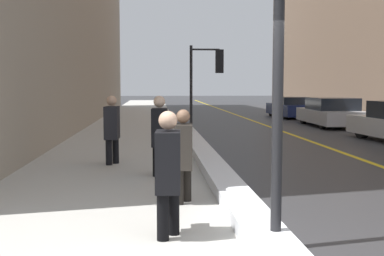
{
  "coord_description": "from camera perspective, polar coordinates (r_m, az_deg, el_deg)",
  "views": [
    {
      "loc": [
        -1.08,
        -4.59,
        1.81
      ],
      "look_at": [
        -0.4,
        4.0,
        1.05
      ],
      "focal_mm": 45.0,
      "sensor_mm": 36.0,
      "label": 1
    }
  ],
  "objects": [
    {
      "name": "sidewalk_slab",
      "position": [
        19.7,
        -7.18,
        -0.24
      ],
      "size": [
        4.0,
        80.0,
        0.01
      ],
      "color": "#B2AFA8",
      "rests_on": "ground"
    },
    {
      "name": "road_centre_stripe",
      "position": [
        20.32,
        9.98,
        -0.13
      ],
      "size": [
        0.16,
        80.0,
        0.0
      ],
      "color": "gold",
      "rests_on": "ground"
    },
    {
      "name": "snow_bank_curb",
      "position": [
        11.2,
        1.86,
        -3.7
      ],
      "size": [
        0.52,
        15.46,
        0.22
      ],
      "color": "white",
      "rests_on": "ground"
    },
    {
      "name": "traffic_light_near",
      "position": [
        18.71,
        2.06,
        6.87
      ],
      "size": [
        1.31,
        0.32,
        3.34
      ],
      "rotation": [
        0.0,
        0.0,
        -0.01
      ],
      "color": "black",
      "rests_on": "ground"
    },
    {
      "name": "pedestrian_with_shoulder_bag",
      "position": [
        5.69,
        -2.84,
        -4.79
      ],
      "size": [
        0.32,
        0.71,
        1.52
      ],
      "rotation": [
        0.0,
        0.0,
        -1.63
      ],
      "color": "black",
      "rests_on": "ground"
    },
    {
      "name": "pedestrian_in_glasses",
      "position": [
        7.35,
        -1.06,
        -2.81
      ],
      "size": [
        0.3,
        0.49,
        1.45
      ],
      "rotation": [
        0.0,
        0.0,
        -1.63
      ],
      "color": "black",
      "rests_on": "ground"
    },
    {
      "name": "pedestrian_nearside",
      "position": [
        9.64,
        -3.86,
        -0.44
      ],
      "size": [
        0.34,
        0.74,
        1.61
      ],
      "rotation": [
        0.0,
        0.0,
        -1.63
      ],
      "color": "black",
      "rests_on": "ground"
    },
    {
      "name": "pedestrian_trailing",
      "position": [
        11.12,
        -9.47,
        0.18
      ],
      "size": [
        0.33,
        0.53,
        1.59
      ],
      "rotation": [
        0.0,
        0.0,
        -1.63
      ],
      "color": "black",
      "rests_on": "ground"
    },
    {
      "name": "parked_car_silver",
      "position": [
        22.35,
        16.17,
        1.76
      ],
      "size": [
        2.02,
        4.61,
        1.27
      ],
      "rotation": [
        0.0,
        0.0,
        1.54
      ],
      "color": "#B2B2B7",
      "rests_on": "ground"
    },
    {
      "name": "parked_car_navy",
      "position": [
        27.9,
        11.64,
        2.4
      ],
      "size": [
        1.86,
        4.35,
        1.18
      ],
      "rotation": [
        0.0,
        0.0,
        1.6
      ],
      "color": "navy",
      "rests_on": "ground"
    }
  ]
}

